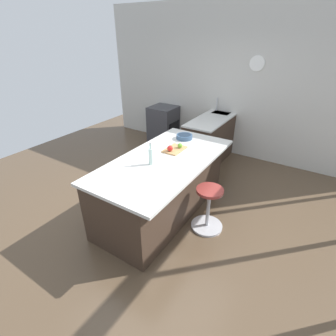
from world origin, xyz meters
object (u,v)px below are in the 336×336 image
object	(u,v)px
oven_range	(164,125)
apple_red	(170,148)
fruit_bowl	(184,137)
apple_green	(180,146)
stool_by_window	(208,210)
cutting_board	(175,149)
kitchen_island	(162,185)
water_bottle	(151,156)

from	to	relation	value
oven_range	apple_red	world-z (taller)	apple_red
oven_range	fruit_bowl	size ratio (longest dim) A/B	3.39
apple_green	fruit_bowl	distance (m)	0.42
stool_by_window	apple_red	distance (m)	1.02
oven_range	stool_by_window	distance (m)	3.20
stool_by_window	fruit_bowl	bearing A→B (deg)	-133.01
cutting_board	fruit_bowl	xyz separation A→B (m)	(-0.46, -0.10, 0.03)
cutting_board	apple_red	bearing A→B (deg)	-8.98
cutting_board	kitchen_island	bearing A→B (deg)	-2.16
kitchen_island	fruit_bowl	bearing A→B (deg)	-173.82
kitchen_island	apple_green	world-z (taller)	apple_green
cutting_board	oven_range	bearing A→B (deg)	-142.55
stool_by_window	apple_red	bearing A→B (deg)	-105.42
cutting_board	fruit_bowl	distance (m)	0.47
kitchen_island	stool_by_window	distance (m)	0.76
stool_by_window	apple_red	xyz separation A→B (m)	(-0.21, -0.75, 0.66)
oven_range	water_bottle	world-z (taller)	water_bottle
water_bottle	oven_range	bearing A→B (deg)	-149.55
stool_by_window	fruit_bowl	xyz separation A→B (m)	(-0.77, -0.83, 0.63)
oven_range	apple_red	distance (m)	2.61
stool_by_window	water_bottle	size ratio (longest dim) A/B	2.02
fruit_bowl	apple_red	bearing A→B (deg)	8.01
apple_green	apple_red	distance (m)	0.19
apple_red	fruit_bowl	bearing A→B (deg)	-171.99
oven_range	cutting_board	world-z (taller)	cutting_board
oven_range	apple_green	size ratio (longest dim) A/B	11.97
cutting_board	apple_green	xyz separation A→B (m)	(-0.07, 0.05, 0.05)
oven_range	kitchen_island	bearing A→B (deg)	33.21
apple_red	cutting_board	bearing A→B (deg)	171.02
cutting_board	water_bottle	bearing A→B (deg)	-2.67
water_bottle	kitchen_island	bearing A→B (deg)	176.64
oven_range	water_bottle	bearing A→B (deg)	30.45
oven_range	kitchen_island	xyz separation A→B (m)	(2.29, 1.50, 0.01)
apple_red	fruit_bowl	xyz separation A→B (m)	(-0.57, -0.08, -0.02)
kitchen_island	water_bottle	xyz separation A→B (m)	(0.24, -0.01, 0.56)
apple_green	water_bottle	size ratio (longest dim) A/B	0.24
apple_green	fruit_bowl	bearing A→B (deg)	-159.55
apple_red	fruit_bowl	distance (m)	0.57
water_bottle	fruit_bowl	distance (m)	1.02
cutting_board	fruit_bowl	world-z (taller)	fruit_bowl
oven_range	apple_green	xyz separation A→B (m)	(1.90, 1.56, 0.51)
stool_by_window	apple_red	size ratio (longest dim) A/B	7.50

